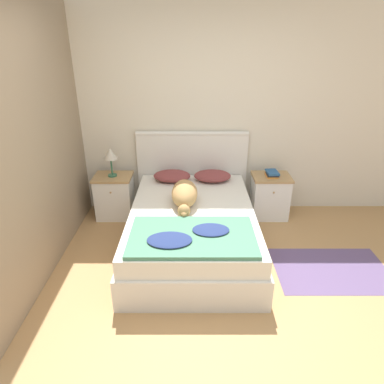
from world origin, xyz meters
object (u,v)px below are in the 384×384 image
(pillow_right, at_px, (212,176))
(table_lamp, at_px, (110,155))
(pillow_left, at_px, (172,176))
(nightstand_left, at_px, (114,196))
(dog, at_px, (184,194))
(nightstand_right, at_px, (269,196))
(book_stack, at_px, (272,174))
(bed, at_px, (192,229))

(pillow_right, xyz_separation_m, table_lamp, (-1.26, 0.00, 0.28))
(pillow_left, bearing_deg, table_lamp, 179.87)
(nightstand_left, distance_m, table_lamp, 0.56)
(pillow_left, xyz_separation_m, dog, (0.17, -0.66, 0.05))
(table_lamp, bearing_deg, pillow_left, -0.13)
(pillow_left, height_order, table_lamp, table_lamp)
(nightstand_right, bearing_deg, dog, -148.53)
(nightstand_left, height_order, book_stack, book_stack)
(dog, height_order, book_stack, dog)
(bed, xyz_separation_m, dog, (-0.08, 0.11, 0.37))
(nightstand_right, relative_size, dog, 0.77)
(book_stack, bearing_deg, bed, -142.55)
(nightstand_left, distance_m, pillow_right, 1.29)
(book_stack, bearing_deg, nightstand_left, 179.79)
(pillow_right, bearing_deg, pillow_left, 180.00)
(table_lamp, bearing_deg, pillow_right, -0.08)
(nightstand_right, height_order, pillow_right, pillow_right)
(bed, distance_m, table_lamp, 1.40)
(bed, bearing_deg, nightstand_left, 142.33)
(nightstand_left, xyz_separation_m, dog, (0.93, -0.67, 0.34))
(pillow_left, distance_m, pillow_right, 0.51)
(nightstand_left, height_order, nightstand_right, same)
(book_stack, bearing_deg, nightstand_right, 79.30)
(nightstand_left, xyz_separation_m, pillow_left, (0.75, -0.01, 0.28))
(bed, bearing_deg, book_stack, 37.45)
(bed, bearing_deg, dog, 126.59)
(dog, bearing_deg, nightstand_left, 144.21)
(pillow_right, bearing_deg, nightstand_right, 0.45)
(bed, distance_m, pillow_right, 0.87)
(table_lamp, bearing_deg, dog, -35.62)
(nightstand_left, height_order, pillow_left, pillow_left)
(book_stack, relative_size, table_lamp, 0.59)
(nightstand_left, bearing_deg, bed, -37.67)
(pillow_left, bearing_deg, bed, -71.67)
(bed, xyz_separation_m, pillow_left, (-0.26, 0.77, 0.32))
(bed, relative_size, dog, 2.69)
(bed, height_order, table_lamp, table_lamp)
(nightstand_left, bearing_deg, table_lamp, -90.00)
(nightstand_right, distance_m, pillow_right, 0.80)
(nightstand_right, relative_size, book_stack, 2.62)
(nightstand_right, xyz_separation_m, table_lamp, (-2.01, -0.00, 0.56))
(nightstand_right, bearing_deg, pillow_left, -179.73)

